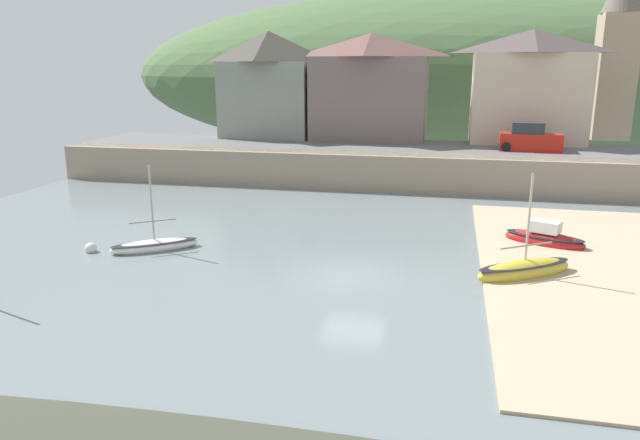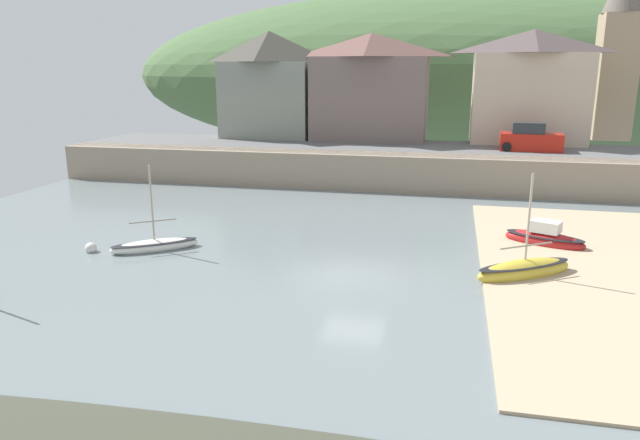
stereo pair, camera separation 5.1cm
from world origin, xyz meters
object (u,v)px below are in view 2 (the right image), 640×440
Objects in this scene: church_with_spire at (618,47)px; sailboat_tall_mast at (155,245)px; parked_car_near_slipway at (530,139)px; dinghy_open_wooden at (545,238)px; motorboat_with_cabin at (524,270)px; waterfront_building_right at (530,86)px; waterfront_building_centre at (371,86)px; waterfront_building_left at (270,84)px; mooring_buoy at (91,248)px.

church_with_spire is 38.73m from sailboat_tall_mast.
sailboat_tall_mast is 0.96× the size of parked_car_near_slipway.
motorboat_with_cabin reaches higher than dinghy_open_wooden.
waterfront_building_right is at bearing 110.61° from dinghy_open_wooden.
waterfront_building_right is 25.11m from motorboat_with_cabin.
waterfront_building_centre reaches higher than motorboat_with_cabin.
waterfront_building_left is 2.01× the size of parked_car_near_slipway.
waterfront_building_right is 2.13× the size of sailboat_tall_mast.
church_with_spire is at bearing 38.26° from motorboat_with_cabin.
mooring_buoy is (-20.80, -20.42, -3.05)m from parked_car_near_slipway.
waterfront_building_centre is 2.27× the size of sailboat_tall_mast.
church_with_spire reaches higher than waterfront_building_left.
motorboat_with_cabin is (9.52, -24.18, -6.23)m from waterfront_building_centre.
waterfront_building_right is 8.32m from church_with_spire.
waterfront_building_right is at bearing 0.00° from waterfront_building_left.
church_with_spire is 3.43× the size of sailboat_tall_mast.
waterfront_building_left reaches higher than waterfront_building_right.
dinghy_open_wooden is (-1.04, -19.48, -6.28)m from waterfront_building_right.
church_with_spire is 12.63m from parked_car_near_slipway.
sailboat_tall_mast is 2.81m from mooring_buoy.
dinghy_open_wooden is (17.31, 4.58, 0.11)m from sailboat_tall_mast.
parked_car_near_slipway reaches higher than dinghy_open_wooden.
waterfront_building_left is 0.61× the size of church_with_spire.
mooring_buoy is at bearing -132.98° from parked_car_near_slipway.
sailboat_tall_mast is (1.89, -24.05, -6.46)m from waterfront_building_left.
mooring_buoy is at bearing -109.99° from waterfront_building_centre.
church_with_spire reaches higher than motorboat_with_cabin.
parked_car_near_slipway reaches higher than sailboat_tall_mast.
sailboat_tall_mast is at bearing 145.77° from motorboat_with_cabin.
parked_car_near_slipway is at bearing 110.50° from dinghy_open_wooden.
dinghy_open_wooden reaches higher than mooring_buoy.
motorboat_with_cabin is at bearing -107.95° from church_with_spire.
waterfront_building_centre is 26.72m from motorboat_with_cabin.
waterfront_building_left is 8.29m from waterfront_building_centre.
mooring_buoy is (-19.98, -5.44, -0.18)m from dinghy_open_wooden.
sailboat_tall_mast is at bearing -127.33° from waterfront_building_right.
parked_car_near_slipway is (-6.90, -8.50, -6.30)m from church_with_spire.
motorboat_with_cabin is at bearing 2.27° from mooring_buoy.
sailboat_tall_mast is (-18.34, -24.05, -6.39)m from waterfront_building_right.
sailboat_tall_mast is at bearing -85.50° from waterfront_building_left.
motorboat_with_cabin is at bearing -53.63° from waterfront_building_left.
parked_car_near_slipway is 29.31m from mooring_buoy.
church_with_spire reaches higher than waterfront_building_right.
sailboat_tall_mast is at bearing -130.29° from parked_car_near_slipway.
parked_car_near_slipway is at bearing 49.77° from motorboat_with_cabin.
motorboat_with_cabin is 8.33× the size of mooring_buoy.
mooring_buoy is (-18.58, -0.74, -0.15)m from motorboat_with_cabin.
waterfront_building_centre is 23.17m from dinghy_open_wooden.
waterfront_building_centre is 0.66× the size of church_with_spire.
waterfront_building_left reaches higher than sailboat_tall_mast.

